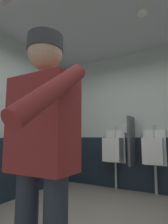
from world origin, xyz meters
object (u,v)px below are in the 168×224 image
Objects in this scene: urinal_middle at (154,150)px; soap_dispenser at (125,129)px; person at (42,143)px; urinal_left at (114,149)px.

soap_dispenser reaches higher than urinal_middle.
urinal_middle is 0.69m from soap_dispenser.
urinal_left is at bearing 100.98° from person.
soap_dispenser reaches higher than urinal_left.
soap_dispenser is at bearing 30.30° from urinal_left.
person is (-0.23, -2.69, 0.21)m from urinal_middle.
person is 9.34× the size of soap_dispenser.
person reaches higher than urinal_left.
soap_dispenser is at bearing 96.45° from person.
urinal_left is 1.00× the size of urinal_middle.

